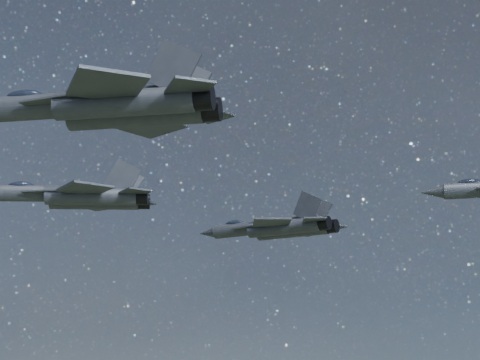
% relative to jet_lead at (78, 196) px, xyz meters
% --- Properties ---
extents(jet_lead, '(18.82, 12.53, 4.78)m').
position_rel_jet_lead_xyz_m(jet_lead, '(0.00, 0.00, 0.00)').
color(jet_lead, '#31353D').
extents(jet_left, '(18.26, 12.49, 4.58)m').
position_rel_jet_lead_xyz_m(jet_left, '(16.74, 14.81, -1.60)').
color(jet_left, '#31353D').
extents(jet_right, '(20.00, 13.92, 5.03)m').
position_rel_jet_lead_xyz_m(jet_right, '(15.04, -22.02, 0.37)').
color(jet_right, '#31353D').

